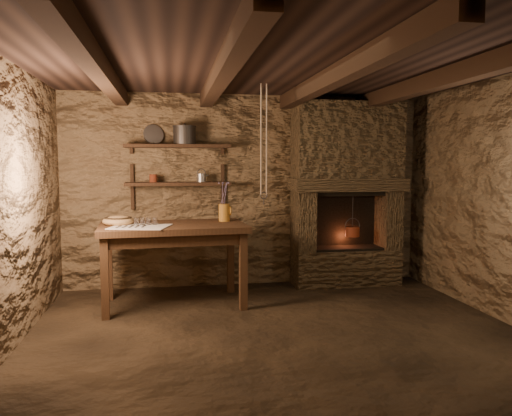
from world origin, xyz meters
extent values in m
plane|color=black|center=(0.00, 0.00, 0.00)|extent=(4.50, 4.50, 0.00)
cube|color=brown|center=(0.00, 2.00, 1.20)|extent=(4.50, 0.04, 2.40)
cube|color=brown|center=(0.00, -2.00, 1.20)|extent=(4.50, 0.04, 2.40)
cube|color=brown|center=(-2.25, 0.00, 1.20)|extent=(0.04, 4.00, 2.40)
cube|color=brown|center=(2.25, 0.00, 1.20)|extent=(0.04, 4.00, 2.40)
cube|color=black|center=(0.00, 0.00, 2.40)|extent=(4.50, 4.00, 0.04)
cube|color=black|center=(-1.50, 0.00, 2.31)|extent=(0.14, 3.95, 0.16)
cube|color=black|center=(-0.50, 0.00, 2.31)|extent=(0.14, 3.95, 0.16)
cube|color=black|center=(0.50, 0.00, 2.31)|extent=(0.14, 3.95, 0.16)
cube|color=black|center=(1.50, 0.00, 2.31)|extent=(0.14, 3.95, 0.16)
cube|color=black|center=(-0.85, 1.84, 1.30)|extent=(1.25, 0.30, 0.04)
cube|color=black|center=(-0.85, 1.84, 1.75)|extent=(1.25, 0.30, 0.04)
cube|color=#3C2E1E|center=(1.25, 1.77, 0.23)|extent=(1.35, 0.45, 0.45)
cube|color=#3C2E1E|center=(0.69, 1.77, 0.82)|extent=(0.23, 0.45, 0.75)
cube|color=#3C2E1E|center=(1.81, 1.77, 0.82)|extent=(0.23, 0.45, 0.75)
cube|color=#3C2E1E|center=(1.25, 1.74, 1.28)|extent=(1.43, 0.51, 0.16)
cube|color=#3C2E1E|center=(1.25, 1.77, 1.83)|extent=(1.35, 0.45, 0.94)
cube|color=black|center=(1.25, 1.96, 0.82)|extent=(0.90, 0.06, 0.75)
cube|color=#301E11|center=(-0.92, 1.19, 0.85)|extent=(1.61, 0.99, 0.07)
cube|color=#301E11|center=(-0.92, 1.19, 0.76)|extent=(1.47, 0.84, 0.11)
cube|color=beige|center=(-1.26, 1.02, 0.89)|extent=(0.67, 0.59, 0.01)
cylinder|color=#AE7021|center=(-0.34, 1.38, 0.99)|extent=(0.13, 0.13, 0.20)
torus|color=#AE7021|center=(-0.28, 1.38, 1.01)|extent=(0.02, 0.11, 0.11)
ellipsoid|color=#A87D48|center=(-1.50, 1.25, 0.93)|extent=(0.33, 0.33, 0.12)
cylinder|color=#33302D|center=(-0.77, 1.84, 1.87)|extent=(0.30, 0.30, 0.20)
cylinder|color=#AAAAA4|center=(-1.14, 1.94, 1.89)|extent=(0.26, 0.18, 0.24)
cylinder|color=#531E10|center=(-1.14, 1.84, 1.37)|extent=(0.12, 0.12, 0.09)
cylinder|color=maroon|center=(1.32, 1.72, 0.68)|extent=(0.21, 0.21, 0.12)
torus|color=#33302D|center=(1.32, 1.72, 0.76)|extent=(0.20, 0.01, 0.20)
cylinder|color=#33302D|center=(1.32, 1.72, 0.94)|extent=(0.01, 0.01, 0.44)
camera|label=1|loc=(-0.95, -4.24, 1.56)|focal=35.00mm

